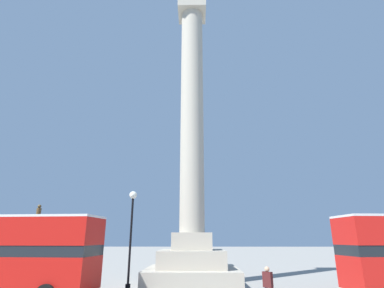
% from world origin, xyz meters
% --- Properties ---
extents(ground_plane, '(200.00, 200.00, 0.00)m').
position_xyz_m(ground_plane, '(0.00, 0.00, 0.00)').
color(ground_plane, gray).
extents(monument_column, '(6.20, 6.20, 23.99)m').
position_xyz_m(monument_column, '(0.00, 0.00, 7.11)').
color(monument_column, '#ADA593').
rests_on(monument_column, ground_plane).
extents(equestrian_statue, '(3.29, 2.48, 5.69)m').
position_xyz_m(equestrian_statue, '(-12.41, 2.43, 1.61)').
color(equestrian_statue, '#ADA593').
rests_on(equestrian_statue, ground_plane).
extents(street_lamp, '(0.49, 0.49, 6.07)m').
position_xyz_m(street_lamp, '(-3.90, -2.07, 3.79)').
color(street_lamp, black).
rests_on(street_lamp, ground_plane).
extents(pedestrian_near_lamp, '(0.45, 0.48, 1.79)m').
position_xyz_m(pedestrian_near_lamp, '(3.67, -6.66, 1.02)').
color(pedestrian_near_lamp, '#192347').
rests_on(pedestrian_near_lamp, ground_plane).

